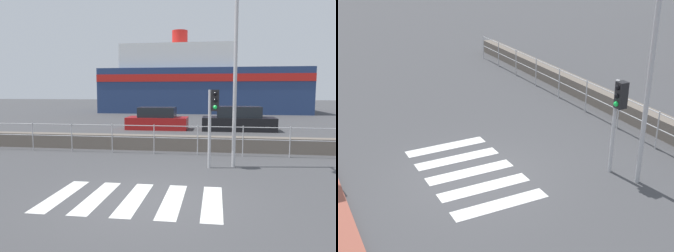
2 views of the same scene
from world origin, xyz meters
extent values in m
plane|color=#424244|center=(0.00, 0.00, 0.00)|extent=(160.00, 160.00, 0.00)
cube|color=silver|center=(-2.10, 0.00, 0.00)|extent=(0.45, 2.40, 0.01)
cube|color=silver|center=(-1.20, 0.00, 0.00)|extent=(0.45, 2.40, 0.01)
cube|color=silver|center=(-0.30, 0.00, 0.00)|extent=(0.45, 2.40, 0.01)
cube|color=silver|center=(0.60, 0.00, 0.00)|extent=(0.45, 2.40, 0.01)
cube|color=silver|center=(1.50, 0.00, 0.00)|extent=(0.45, 2.40, 0.01)
cube|color=#6B6056|center=(0.00, 6.31, 0.31)|extent=(24.93, 0.55, 0.62)
cylinder|color=#B2B2B5|center=(0.00, 5.44, 1.12)|extent=(22.44, 0.03, 0.03)
cylinder|color=#B2B2B5|center=(0.00, 5.44, 0.65)|extent=(22.44, 0.03, 0.03)
cylinder|color=#B2B2B5|center=(-11.22, 5.44, 0.59)|extent=(0.04, 0.04, 1.18)
cylinder|color=#B2B2B5|center=(-9.49, 5.44, 0.59)|extent=(0.04, 0.04, 1.18)
cylinder|color=#B2B2B5|center=(-7.77, 5.44, 0.59)|extent=(0.04, 0.04, 1.18)
cylinder|color=#B2B2B5|center=(-6.04, 5.44, 0.59)|extent=(0.04, 0.04, 1.18)
cylinder|color=#B2B2B5|center=(-4.31, 5.44, 0.59)|extent=(0.04, 0.04, 1.18)
cylinder|color=#B2B2B5|center=(-2.59, 5.44, 0.59)|extent=(0.04, 0.04, 1.18)
cylinder|color=#B2B2B5|center=(-0.86, 5.44, 0.59)|extent=(0.04, 0.04, 1.18)
cylinder|color=#B2B2B5|center=(0.86, 5.44, 0.59)|extent=(0.04, 0.04, 1.18)
cylinder|color=#B2B2B5|center=(1.36, 3.34, 1.27)|extent=(0.10, 0.10, 2.54)
cube|color=black|center=(1.53, 3.34, 2.20)|extent=(0.24, 0.24, 0.68)
sphere|color=black|center=(1.53, 3.20, 2.41)|extent=(0.13, 0.13, 0.13)
sphere|color=black|center=(1.53, 3.20, 2.20)|extent=(0.13, 0.13, 0.13)
sphere|color=#19D84C|center=(1.53, 3.20, 1.99)|extent=(0.13, 0.13, 0.13)
cylinder|color=#B2B2B5|center=(2.15, 3.60, 3.01)|extent=(0.12, 0.12, 6.03)
camera|label=1|loc=(1.55, -7.19, 2.52)|focal=35.00mm
camera|label=2|loc=(9.94, -4.22, 5.91)|focal=50.00mm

